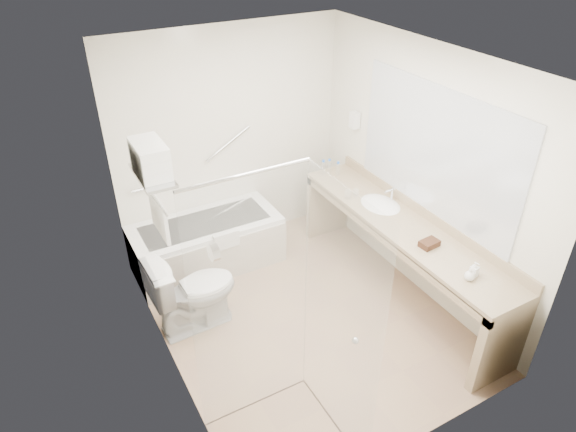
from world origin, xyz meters
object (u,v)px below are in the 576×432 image
bathtub (207,244)px  amenity_basket (429,244)px  water_bottle_left (338,169)px  vanity_counter (401,241)px  toilet (194,291)px

bathtub → amenity_basket: 2.40m
bathtub → water_bottle_left: size_ratio=9.50×
bathtub → vanity_counter: 2.09m
vanity_counter → water_bottle_left: bearing=89.8°
bathtub → water_bottle_left: water_bottle_left is taller
amenity_basket → vanity_counter: bearing=83.6°
amenity_basket → water_bottle_left: bearing=88.2°
vanity_counter → amenity_basket: (-0.05, -0.41, 0.24)m
toilet → water_bottle_left: bearing=-75.6°
amenity_basket → toilet: bearing=153.6°
vanity_counter → bathtub: bearing=137.6°
vanity_counter → water_bottle_left: 1.18m
vanity_counter → amenity_basket: 0.47m
toilet → bathtub: bearing=-30.6°
amenity_basket → water_bottle_left: size_ratio=1.04×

